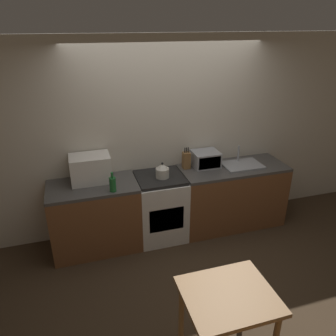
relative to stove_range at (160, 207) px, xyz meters
name	(u,v)px	position (x,y,z in m)	size (l,w,h in m)	color
ground_plane	(189,260)	(0.19, -0.62, -0.45)	(16.00, 16.00, 0.00)	#3D2D1E
wall_back	(167,137)	(0.19, 0.34, 0.85)	(10.00, 0.06, 2.60)	beige
counter_left_run	(95,217)	(-0.86, 0.00, 0.00)	(1.09, 0.62, 0.90)	brown
counter_right_run	(231,195)	(1.05, 0.00, 0.00)	(1.47, 0.62, 0.90)	brown
stove_range	(160,207)	(0.00, 0.00, 0.00)	(0.63, 0.62, 0.90)	silver
kettle	(162,171)	(0.02, -0.04, 0.54)	(0.17, 0.17, 0.21)	beige
microwave	(90,169)	(-0.85, 0.12, 0.62)	(0.48, 0.34, 0.34)	silver
bottle	(113,184)	(-0.63, -0.22, 0.55)	(0.08, 0.08, 0.24)	#1E662D
knife_block	(186,160)	(0.41, 0.15, 0.57)	(0.10, 0.10, 0.30)	brown
toaster_oven	(206,159)	(0.69, 0.14, 0.56)	(0.35, 0.30, 0.21)	#999BA0
sink_basin	(242,164)	(1.18, 0.01, 0.47)	(0.53, 0.37, 0.24)	#999BA0
dining_table	(228,305)	(0.05, -1.90, 0.16)	(0.74, 0.63, 0.72)	brown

